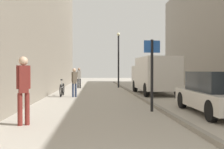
{
  "coord_description": "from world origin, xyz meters",
  "views": [
    {
      "loc": [
        -0.87,
        -2.04,
        1.49
      ],
      "look_at": [
        0.06,
        12.19,
        1.27
      ],
      "focal_mm": 43.31,
      "sensor_mm": 36.0,
      "label": 1
    }
  ],
  "objects_px": {
    "pedestrian_far_crossing": "(23,86)",
    "street_sign_post": "(152,69)",
    "lamp_post": "(118,56)",
    "parked_car": "(218,93)",
    "bicycle_leaning": "(62,90)",
    "pedestrian_mid_block": "(79,76)",
    "delivery_van": "(155,74)",
    "pedestrian_main_foreground": "(74,80)"
  },
  "relations": [
    {
      "from": "pedestrian_far_crossing",
      "to": "parked_car",
      "type": "bearing_deg",
      "value": -8.28
    },
    {
      "from": "pedestrian_far_crossing",
      "to": "lamp_post",
      "type": "distance_m",
      "value": 16.43
    },
    {
      "from": "delivery_van",
      "to": "lamp_post",
      "type": "height_order",
      "value": "lamp_post"
    },
    {
      "from": "lamp_post",
      "to": "bicycle_leaning",
      "type": "height_order",
      "value": "lamp_post"
    },
    {
      "from": "pedestrian_main_foreground",
      "to": "lamp_post",
      "type": "relative_size",
      "value": 0.34
    },
    {
      "from": "street_sign_post",
      "to": "bicycle_leaning",
      "type": "height_order",
      "value": "street_sign_post"
    },
    {
      "from": "parked_car",
      "to": "lamp_post",
      "type": "relative_size",
      "value": 0.89
    },
    {
      "from": "pedestrian_main_foreground",
      "to": "bicycle_leaning",
      "type": "height_order",
      "value": "pedestrian_main_foreground"
    },
    {
      "from": "pedestrian_far_crossing",
      "to": "street_sign_post",
      "type": "distance_m",
      "value": 4.58
    },
    {
      "from": "pedestrian_mid_block",
      "to": "bicycle_leaning",
      "type": "xyz_separation_m",
      "value": [
        -0.59,
        -6.97,
        -0.6
      ]
    },
    {
      "from": "pedestrian_mid_block",
      "to": "pedestrian_far_crossing",
      "type": "relative_size",
      "value": 0.91
    },
    {
      "from": "lamp_post",
      "to": "delivery_van",
      "type": "bearing_deg",
      "value": -75.36
    },
    {
      "from": "street_sign_post",
      "to": "lamp_post",
      "type": "distance_m",
      "value": 13.7
    },
    {
      "from": "pedestrian_far_crossing",
      "to": "delivery_van",
      "type": "distance_m",
      "value": 10.94
    },
    {
      "from": "parked_car",
      "to": "street_sign_post",
      "type": "relative_size",
      "value": 1.63
    },
    {
      "from": "street_sign_post",
      "to": "bicycle_leaning",
      "type": "bearing_deg",
      "value": -62.91
    },
    {
      "from": "pedestrian_far_crossing",
      "to": "bicycle_leaning",
      "type": "distance_m",
      "value": 8.36
    },
    {
      "from": "pedestrian_mid_block",
      "to": "bicycle_leaning",
      "type": "distance_m",
      "value": 7.02
    },
    {
      "from": "lamp_post",
      "to": "parked_car",
      "type": "bearing_deg",
      "value": -81.46
    },
    {
      "from": "lamp_post",
      "to": "pedestrian_mid_block",
      "type": "bearing_deg",
      "value": -170.74
    },
    {
      "from": "delivery_van",
      "to": "street_sign_post",
      "type": "distance_m",
      "value": 7.35
    },
    {
      "from": "pedestrian_mid_block",
      "to": "street_sign_post",
      "type": "bearing_deg",
      "value": -80.27
    },
    {
      "from": "parked_car",
      "to": "bicycle_leaning",
      "type": "height_order",
      "value": "parked_car"
    },
    {
      "from": "delivery_van",
      "to": "pedestrian_mid_block",
      "type": "bearing_deg",
      "value": 128.56
    },
    {
      "from": "street_sign_post",
      "to": "lamp_post",
      "type": "relative_size",
      "value": 0.55
    },
    {
      "from": "street_sign_post",
      "to": "pedestrian_main_foreground",
      "type": "bearing_deg",
      "value": -65.58
    },
    {
      "from": "street_sign_post",
      "to": "lamp_post",
      "type": "height_order",
      "value": "lamp_post"
    },
    {
      "from": "pedestrian_main_foreground",
      "to": "bicycle_leaning",
      "type": "xyz_separation_m",
      "value": [
        -0.75,
        0.62,
        -0.55
      ]
    },
    {
      "from": "street_sign_post",
      "to": "bicycle_leaning",
      "type": "xyz_separation_m",
      "value": [
        -3.95,
        6.13,
        -1.16
      ]
    },
    {
      "from": "pedestrian_main_foreground",
      "to": "lamp_post",
      "type": "height_order",
      "value": "lamp_post"
    },
    {
      "from": "parked_car",
      "to": "lamp_post",
      "type": "bearing_deg",
      "value": 100.2
    },
    {
      "from": "street_sign_post",
      "to": "lamp_post",
      "type": "xyz_separation_m",
      "value": [
        0.0,
        13.65,
        1.18
      ]
    },
    {
      "from": "pedestrian_mid_block",
      "to": "bicycle_leaning",
      "type": "bearing_deg",
      "value": -99.48
    },
    {
      "from": "parked_car",
      "to": "bicycle_leaning",
      "type": "xyz_separation_m",
      "value": [
        -6.1,
        6.8,
        -0.33
      ]
    },
    {
      "from": "pedestrian_main_foreground",
      "to": "parked_car",
      "type": "relative_size",
      "value": 0.38
    },
    {
      "from": "street_sign_post",
      "to": "bicycle_leaning",
      "type": "distance_m",
      "value": 7.38
    },
    {
      "from": "parked_car",
      "to": "bicycle_leaning",
      "type": "distance_m",
      "value": 9.14
    },
    {
      "from": "pedestrian_far_crossing",
      "to": "bicycle_leaning",
      "type": "relative_size",
      "value": 1.05
    },
    {
      "from": "pedestrian_mid_block",
      "to": "delivery_van",
      "type": "distance_m",
      "value": 7.83
    },
    {
      "from": "pedestrian_main_foreground",
      "to": "pedestrian_mid_block",
      "type": "xyz_separation_m",
      "value": [
        -0.17,
        7.59,
        0.05
      ]
    },
    {
      "from": "pedestrian_main_foreground",
      "to": "street_sign_post",
      "type": "height_order",
      "value": "street_sign_post"
    },
    {
      "from": "pedestrian_mid_block",
      "to": "parked_car",
      "type": "xyz_separation_m",
      "value": [
        5.52,
        -13.77,
        -0.27
      ]
    }
  ]
}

